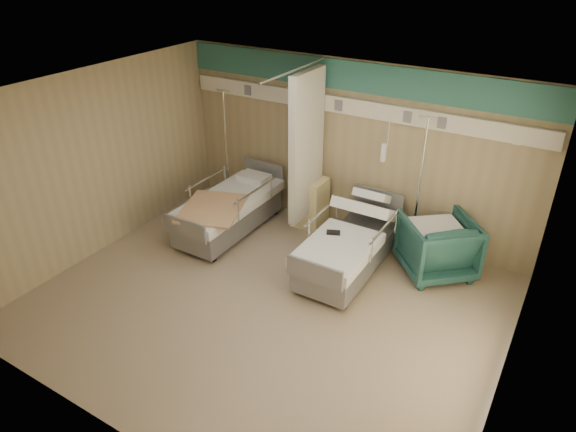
{
  "coord_description": "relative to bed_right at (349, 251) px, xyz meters",
  "views": [
    {
      "loc": [
        3.12,
        -4.61,
        4.4
      ],
      "look_at": [
        -0.02,
        0.6,
        1.06
      ],
      "focal_mm": 32.0,
      "sensor_mm": 36.0,
      "label": 1
    }
  ],
  "objects": [
    {
      "name": "room_walls",
      "position": [
        -0.63,
        -1.05,
        1.55
      ],
      "size": [
        6.04,
        5.04,
        2.82
      ],
      "color": "tan",
      "rests_on": "ground"
    },
    {
      "name": "tan_blanket",
      "position": [
        -2.15,
        -0.46,
        0.33
      ],
      "size": [
        1.21,
        1.35,
        0.04
      ],
      "primitive_type": "cube",
      "rotation": [
        0.0,
        0.0,
        0.35
      ],
      "color": "tan",
      "rests_on": "bed_left"
    },
    {
      "name": "visitor_armchair",
      "position": [
        1.11,
        0.6,
        0.13
      ],
      "size": [
        1.37,
        1.37,
        0.9
      ],
      "primitive_type": "imported",
      "rotation": [
        0.0,
        0.0,
        3.87
      ],
      "color": "#1C4742",
      "rests_on": "ground"
    },
    {
      "name": "waffle_blanket",
      "position": [
        1.08,
        0.58,
        0.62
      ],
      "size": [
        0.9,
        0.89,
        0.08
      ],
      "primitive_type": "cube",
      "rotation": [
        0.0,
        0.0,
        3.81
      ],
      "color": "silver",
      "rests_on": "visitor_armchair"
    },
    {
      "name": "call_remote",
      "position": [
        -0.19,
        -0.15,
        0.34
      ],
      "size": [
        0.21,
        0.15,
        0.04
      ],
      "primitive_type": "cube",
      "rotation": [
        0.0,
        0.0,
        0.39
      ],
      "color": "black",
      "rests_on": "bed_right"
    },
    {
      "name": "bed_left",
      "position": [
        -2.2,
        0.0,
        0.0
      ],
      "size": [
        1.0,
        2.16,
        0.63
      ],
      "primitive_type": null,
      "color": "white",
      "rests_on": "ground"
    },
    {
      "name": "white_cup",
      "position": [
        -1.22,
        0.95,
        0.61
      ],
      "size": [
        0.13,
        0.13,
        0.14
      ],
      "primitive_type": "cylinder",
      "rotation": [
        0.0,
        0.0,
        -0.36
      ],
      "color": "white",
      "rests_on": "bedside_cabinet"
    },
    {
      "name": "toiletry_bag",
      "position": [
        -1.17,
        0.86,
        0.6
      ],
      "size": [
        0.25,
        0.17,
        0.13
      ],
      "primitive_type": "cube",
      "rotation": [
        0.0,
        0.0,
        -0.07
      ],
      "color": "black",
      "rests_on": "bedside_cabinet"
    },
    {
      "name": "bedside_cabinet",
      "position": [
        -1.15,
        0.9,
        0.11
      ],
      "size": [
        0.5,
        0.48,
        0.85
      ],
      "primitive_type": "cube",
      "color": "beige",
      "rests_on": "ground"
    },
    {
      "name": "ground",
      "position": [
        -0.6,
        -1.3,
        -0.32
      ],
      "size": [
        6.0,
        5.0,
        0.0
      ],
      "primitive_type": "cube",
      "color": "gray",
      "rests_on": "ground"
    },
    {
      "name": "iv_stand_right",
      "position": [
        0.65,
        0.94,
        0.14
      ],
      "size": [
        0.39,
        0.39,
        2.21
      ],
      "rotation": [
        0.0,
        0.0,
        -0.03
      ],
      "color": "silver",
      "rests_on": "ground"
    },
    {
      "name": "bed_right",
      "position": [
        0.0,
        0.0,
        0.0
      ],
      "size": [
        1.0,
        2.16,
        0.63
      ],
      "primitive_type": null,
      "color": "white",
      "rests_on": "ground"
    },
    {
      "name": "iv_stand_left",
      "position": [
        -2.82,
        0.83,
        0.12
      ],
      "size": [
        0.38,
        0.38,
        2.12
      ],
      "rotation": [
        0.0,
        0.0,
        -0.28
      ],
      "color": "silver",
      "rests_on": "ground"
    }
  ]
}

